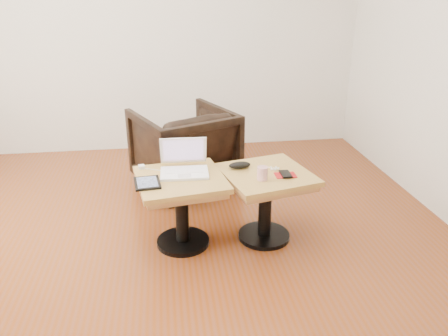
{
  "coord_description": "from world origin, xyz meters",
  "views": [
    {
      "loc": [
        0.06,
        -2.66,
        1.75
      ],
      "look_at": [
        0.45,
        0.11,
        0.58
      ],
      "focal_mm": 35.0,
      "sensor_mm": 36.0,
      "label": 1
    }
  ],
  "objects": [
    {
      "name": "charging_adapter",
      "position": [
        -0.12,
        0.3,
        0.55
      ],
      "size": [
        0.05,
        0.05,
        0.03
      ],
      "primitive_type": "cube",
      "rotation": [
        0.0,
        0.0,
        0.2
      ],
      "color": "white",
      "rests_on": "side_table_left"
    },
    {
      "name": "tablet",
      "position": [
        -0.08,
        0.03,
        0.54
      ],
      "size": [
        0.19,
        0.23,
        0.02
      ],
      "rotation": [
        0.0,
        0.0,
        0.11
      ],
      "color": "black",
      "rests_on": "side_table_left"
    },
    {
      "name": "side_table_left",
      "position": [
        0.15,
        0.11,
        0.4
      ],
      "size": [
        0.68,
        0.68,
        0.53
      ],
      "rotation": [
        0.0,
        0.0,
        0.16
      ],
      "color": "black",
      "rests_on": "ground"
    },
    {
      "name": "striped_cup",
      "position": [
        0.7,
        -0.01,
        0.58
      ],
      "size": [
        0.08,
        0.08,
        0.09
      ],
      "primitive_type": "cylinder",
      "rotation": [
        0.0,
        0.0,
        0.07
      ],
      "color": "#BA495A",
      "rests_on": "side_table_right"
    },
    {
      "name": "room_shell",
      "position": [
        0.0,
        0.0,
        1.35
      ],
      "size": [
        4.52,
        4.52,
        2.71
      ],
      "color": "brown",
      "rests_on": "ground"
    },
    {
      "name": "laptop",
      "position": [
        0.18,
        0.2,
        0.58
      ],
      "size": [
        0.34,
        0.32,
        0.23
      ],
      "rotation": [
        0.0,
        0.0,
        -0.03
      ],
      "color": "white",
      "rests_on": "side_table_left"
    },
    {
      "name": "earbuds_tangle",
      "position": [
        0.82,
        0.16,
        0.54
      ],
      "size": [
        0.08,
        0.06,
        0.01
      ],
      "color": "white",
      "rests_on": "side_table_right"
    },
    {
      "name": "armchair",
      "position": [
        0.22,
        1.12,
        0.37
      ],
      "size": [
        1.06,
        1.07,
        0.75
      ],
      "primitive_type": "imported",
      "rotation": [
        0.0,
        0.0,
        3.56
      ],
      "color": "black",
      "rests_on": "ground"
    },
    {
      "name": "glasses_case",
      "position": [
        0.58,
        0.21,
        0.56
      ],
      "size": [
        0.17,
        0.09,
        0.05
      ],
      "primitive_type": "ellipsoid",
      "rotation": [
        0.0,
        0.0,
        0.1
      ],
      "color": "black",
      "rests_on": "side_table_right"
    },
    {
      "name": "side_table_right",
      "position": [
        0.76,
        0.11,
        0.4
      ],
      "size": [
        0.71,
        0.71,
        0.53
      ],
      "rotation": [
        0.0,
        0.0,
        0.24
      ],
      "color": "black",
      "rests_on": "ground"
    },
    {
      "name": "phone_on_sleeve",
      "position": [
        0.87,
        0.03,
        0.54
      ],
      "size": [
        0.14,
        0.13,
        0.02
      ],
      "rotation": [
        0.0,
        0.0,
        -0.01
      ],
      "color": "maroon",
      "rests_on": "side_table_right"
    }
  ]
}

